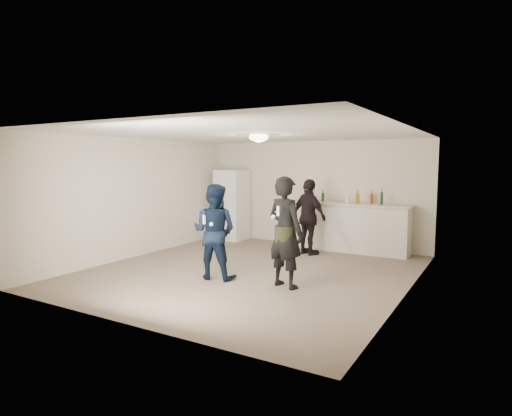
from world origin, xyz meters
The scene contains 21 objects.
floor centered at (0.00, 0.00, 0.00)m, with size 6.00×6.00×0.00m, color #6B5B4C.
ceiling centered at (0.00, 0.00, 2.50)m, with size 6.00×6.00×0.00m, color silver.
wall_back centered at (0.00, 3.00, 1.25)m, with size 6.00×6.00×0.00m, color beige.
wall_front centered at (0.00, -3.00, 1.25)m, with size 6.00×6.00×0.00m, color beige.
wall_left centered at (-2.75, 0.00, 1.25)m, with size 6.00×6.00×0.00m, color beige.
wall_right centered at (2.75, 0.00, 1.25)m, with size 6.00×6.00×0.00m, color beige.
counter centered at (0.99, 2.67, 0.53)m, with size 2.60×0.56×1.05m, color silver.
counter_top centered at (0.99, 2.67, 1.07)m, with size 2.68×0.64×0.04m, color beige.
fridge centered at (-2.11, 2.60, 0.90)m, with size 0.70×0.70×1.80m, color white.
fridge_handle centered at (-1.83, 2.23, 1.30)m, with size 0.02×0.02×0.60m, color silver.
ceiling_dome centered at (0.00, 0.30, 2.45)m, with size 0.36×0.36×0.16m, color white.
shaker centered at (0.04, 2.73, 1.18)m, with size 0.08×0.08×0.17m, color #AAABAF.
man centered at (-0.29, -0.71, 0.81)m, with size 0.79×0.62×1.63m, color #0F213E.
woman centered at (0.99, -0.58, 0.89)m, with size 0.65×0.43×1.78m, color black.
camo_shorts centered at (0.99, -0.58, 0.85)m, with size 0.34×0.34×0.28m, color #2D3417.
spectator centered at (0.35, 1.88, 0.82)m, with size 0.96×0.40×1.64m, color black.
remote_man centered at (-0.29, -0.99, 1.05)m, with size 0.04×0.04×0.15m, color white.
nunchuk_man centered at (-0.17, -0.96, 0.98)m, with size 0.07×0.07×0.07m, color white.
remote_woman centered at (0.99, -0.83, 1.25)m, with size 0.04×0.04×0.15m, color white.
nunchuk_woman centered at (0.89, -0.80, 1.15)m, with size 0.07×0.07×0.07m, color white.
bottle_cluster centered at (1.14, 2.68, 1.20)m, with size 1.44×0.36×0.27m.
Camera 1 is at (3.95, -6.60, 1.98)m, focal length 30.00 mm.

